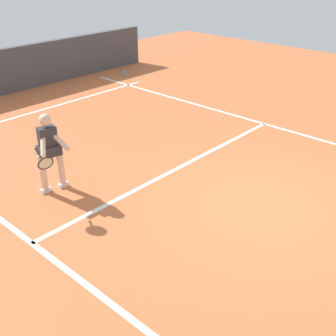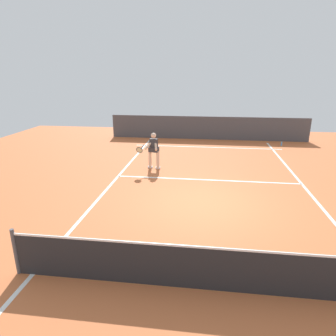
# 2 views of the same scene
# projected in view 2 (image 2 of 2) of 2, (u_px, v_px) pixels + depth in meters

# --- Properties ---
(ground_plane) EXTENTS (26.07, 26.07, 0.00)m
(ground_plane) POSITION_uv_depth(u_px,v_px,m) (206.00, 203.00, 9.39)
(ground_plane) COLOR #C66638
(court_back_wall) EXTENTS (12.02, 0.24, 1.41)m
(court_back_wall) POSITION_uv_depth(u_px,v_px,m) (208.00, 128.00, 18.37)
(court_back_wall) COLOR #47474C
(court_back_wall) RESTS_ON ground
(baseline_marking) EXTENTS (8.02, 0.10, 0.01)m
(baseline_marking) POSITION_uv_depth(u_px,v_px,m) (207.00, 147.00, 16.50)
(baseline_marking) COLOR white
(baseline_marking) RESTS_ON ground
(service_line_marking) EXTENTS (7.02, 0.10, 0.01)m
(service_line_marking) POSITION_uv_depth(u_px,v_px,m) (207.00, 180.00, 11.46)
(service_line_marking) COLOR white
(service_line_marking) RESTS_ON ground
(sideline_left_marking) EXTENTS (0.10, 18.06, 0.01)m
(sideline_left_marking) POSITION_uv_depth(u_px,v_px,m) (323.00, 210.00, 8.96)
(sideline_left_marking) COLOR white
(sideline_left_marking) RESTS_ON ground
(sideline_right_marking) EXTENTS (0.10, 18.06, 0.01)m
(sideline_right_marking) POSITION_uv_depth(u_px,v_px,m) (99.00, 198.00, 9.82)
(sideline_right_marking) COLOR white
(sideline_right_marking) RESTS_ON ground
(court_net) EXTENTS (7.70, 0.08, 1.01)m
(court_net) POSITION_uv_depth(u_px,v_px,m) (206.00, 268.00, 5.52)
(court_net) COLOR #4C4C51
(court_net) RESTS_ON ground
(tennis_player) EXTENTS (0.91, 0.90, 1.55)m
(tennis_player) POSITION_uv_depth(u_px,v_px,m) (153.00, 149.00, 12.58)
(tennis_player) COLOR beige
(tennis_player) RESTS_ON ground
(tennis_ball_near) EXTENTS (0.07, 0.07, 0.07)m
(tennis_ball_near) POSITION_uv_depth(u_px,v_px,m) (251.00, 257.00, 6.59)
(tennis_ball_near) COLOR #D1E533
(tennis_ball_near) RESTS_ON ground
(water_bottle) EXTENTS (0.07, 0.07, 0.24)m
(water_bottle) POSITION_uv_depth(u_px,v_px,m) (282.00, 144.00, 16.80)
(water_bottle) COLOR #4C9EE5
(water_bottle) RESTS_ON ground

